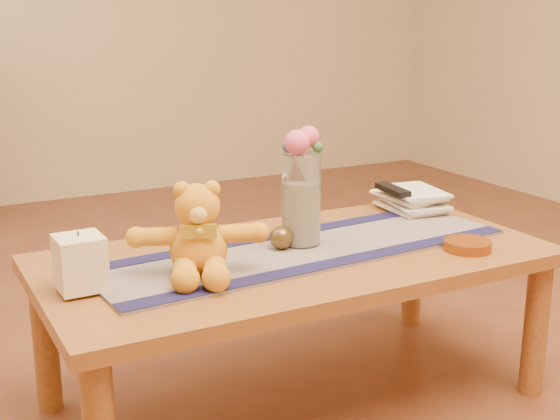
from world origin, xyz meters
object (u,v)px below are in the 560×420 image
pillar_candle (80,263)px  tv_remote (393,190)px  book_bottom (390,211)px  amber_dish (468,245)px  teddy_bear (198,230)px  glass_vase (301,199)px  bronze_ball (281,238)px

pillar_candle → tv_remote: pillar_candle is taller
book_bottom → amber_dish: size_ratio=1.67×
book_bottom → teddy_bear: bearing=-159.0°
pillar_candle → glass_vase: size_ratio=0.50×
glass_vase → book_bottom: bearing=20.9°
teddy_bear → glass_vase: (0.35, 0.09, 0.02)m
amber_dish → glass_vase: bearing=147.8°
pillar_candle → book_bottom: bearing=12.0°
glass_vase → book_bottom: 0.48m
teddy_bear → book_bottom: 0.83m
pillar_candle → tv_remote: size_ratio=0.82×
pillar_candle → bronze_ball: (0.57, 0.05, -0.03)m
pillar_candle → book_bottom: pillar_candle is taller
teddy_bear → tv_remote: teddy_bear is taller
tv_remote → amber_dish: (-0.04, -0.40, -0.07)m
book_bottom → amber_dish: 0.42m
bronze_ball → tv_remote: bearing=18.8°
tv_remote → bronze_ball: bearing=-155.2°
pillar_candle → amber_dish: (1.03, -0.19, -0.06)m
pillar_candle → glass_vase: glass_vase is taller
teddy_bear → bronze_ball: teddy_bear is taller
pillar_candle → book_bottom: (1.07, 0.23, -0.06)m
teddy_bear → glass_vase: size_ratio=1.27×
pillar_candle → glass_vase: (0.64, 0.06, 0.06)m
teddy_bear → bronze_ball: (0.27, 0.07, -0.08)m
glass_vase → amber_dish: bearing=-32.2°
bronze_ball → amber_dish: bronze_ball is taller
glass_vase → book_bottom: size_ratio=1.17×
glass_vase → book_bottom: (0.43, 0.16, -0.13)m
amber_dish → tv_remote: bearing=85.0°
bronze_ball → tv_remote: 0.53m
amber_dish → pillar_candle: bearing=169.8°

